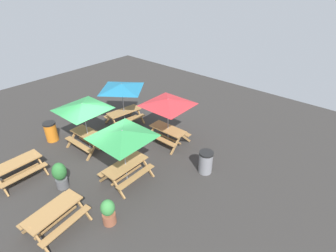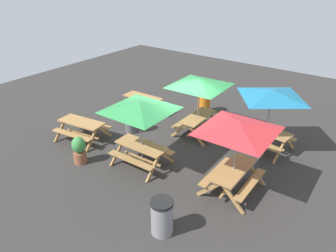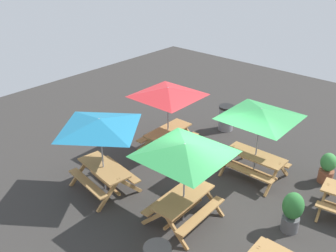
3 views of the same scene
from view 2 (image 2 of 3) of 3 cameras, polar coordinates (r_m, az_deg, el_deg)
ground_plane at (r=12.37m, az=1.25°, el=-3.36°), size 24.00×24.00×0.00m
picnic_table_0 at (r=14.89m, az=-4.35°, el=4.38°), size 1.82×1.55×0.81m
picnic_table_1 at (r=9.24m, az=12.05°, el=-1.02°), size 2.83×2.83×2.34m
picnic_table_2 at (r=12.46m, az=5.51°, el=6.84°), size 2.83×2.83×2.34m
picnic_table_3 at (r=10.35m, az=-4.88°, el=2.62°), size 2.83×2.83×2.34m
picnic_table_4 at (r=11.86m, az=17.55°, el=4.64°), size 2.26×2.26×2.34m
picnic_table_5 at (r=12.96m, az=-14.77°, el=-0.03°), size 1.96×1.72×0.81m
trash_bin_gray at (r=8.48m, az=-1.06°, el=-15.52°), size 0.59×0.59×0.98m
trash_bin_orange at (r=14.92m, az=6.27°, el=4.06°), size 0.59×0.59×0.98m
potted_plant_0 at (r=11.50m, az=-15.21°, el=-4.01°), size 0.46×0.46×0.98m
potted_plant_1 at (r=13.14m, az=-6.60°, el=1.33°), size 0.53×0.53×1.13m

